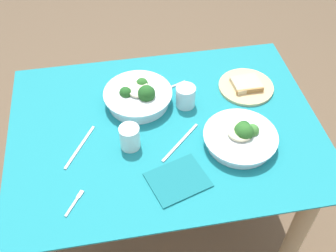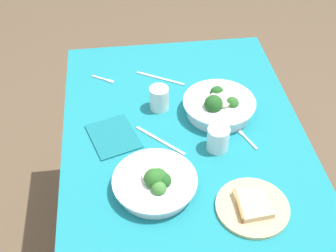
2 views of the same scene
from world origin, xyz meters
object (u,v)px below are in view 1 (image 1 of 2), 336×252
at_px(fork_by_far_bowl, 173,86).
at_px(table_knife_left, 180,142).
at_px(water_glass_side, 130,137).
at_px(napkin_folded_upper, 177,180).
at_px(broccoli_bowl_far, 138,96).
at_px(fork_by_near_bowl, 75,202).
at_px(broccoli_bowl_near, 241,137).
at_px(bread_side_plate, 246,86).
at_px(water_glass_center, 186,96).
at_px(table_knife_right, 80,147).

xyz_separation_m(fork_by_far_bowl, table_knife_left, (-0.03, -0.30, -0.00)).
relative_size(water_glass_side, napkin_folded_upper, 0.48).
distance_m(broccoli_bowl_far, water_glass_side, 0.22).
xyz_separation_m(broccoli_bowl_far, fork_by_far_bowl, (0.15, 0.07, -0.03)).
height_order(fork_by_near_bowl, table_knife_left, same).
xyz_separation_m(broccoli_bowl_near, bread_side_plate, (0.11, 0.28, -0.02)).
bearing_deg(fork_by_near_bowl, water_glass_side, -12.03).
relative_size(broccoli_bowl_near, bread_side_plate, 1.19).
distance_m(bread_side_plate, fork_by_near_bowl, 0.81).
distance_m(water_glass_center, fork_by_far_bowl, 0.12).
height_order(broccoli_bowl_near, water_glass_center, broccoli_bowl_near).
distance_m(bread_side_plate, water_glass_side, 0.54).
bearing_deg(table_knife_left, fork_by_far_bowl, 40.64).
bearing_deg(table_knife_right, broccoli_bowl_far, 159.56).
bearing_deg(napkin_folded_upper, table_knife_left, 75.28).
relative_size(water_glass_center, table_knife_left, 0.40).
bearing_deg(water_glass_center, fork_by_far_bowl, 105.14).
height_order(broccoli_bowl_far, bread_side_plate, broccoli_bowl_far).
xyz_separation_m(bread_side_plate, water_glass_side, (-0.49, -0.22, 0.03)).
xyz_separation_m(broccoli_bowl_near, fork_by_near_bowl, (-0.58, -0.15, -0.03)).
distance_m(broccoli_bowl_far, bread_side_plate, 0.44).
distance_m(table_knife_left, table_knife_right, 0.35).
height_order(bread_side_plate, napkin_folded_upper, bread_side_plate).
distance_m(broccoli_bowl_far, table_knife_left, 0.26).
relative_size(broccoli_bowl_near, table_knife_left, 1.22).
bearing_deg(broccoli_bowl_far, table_knife_left, -62.24).
bearing_deg(napkin_folded_upper, broccoli_bowl_far, 101.45).
distance_m(water_glass_center, water_glass_side, 0.29).
bearing_deg(water_glass_side, broccoli_bowl_near, -8.00).
height_order(broccoli_bowl_far, water_glass_center, broccoli_bowl_far).
bearing_deg(broccoli_bowl_far, water_glass_side, -104.72).
bearing_deg(broccoli_bowl_near, broccoli_bowl_far, 141.06).
bearing_deg(table_knife_right, napkin_folded_upper, 87.89).
height_order(broccoli_bowl_near, table_knife_left, broccoli_bowl_near).
relative_size(broccoli_bowl_near, napkin_folded_upper, 1.41).
bearing_deg(table_knife_left, broccoli_bowl_near, -54.29).
distance_m(broccoli_bowl_near, fork_by_far_bowl, 0.38).
distance_m(fork_by_far_bowl, table_knife_right, 0.46).
height_order(fork_by_far_bowl, fork_by_near_bowl, same).
bearing_deg(table_knife_right, water_glass_side, 112.96).
bearing_deg(table_knife_left, broccoli_bowl_far, 73.61).
height_order(bread_side_plate, fork_by_near_bowl, bread_side_plate).
height_order(table_knife_right, napkin_folded_upper, napkin_folded_upper).
xyz_separation_m(water_glass_side, fork_by_near_bowl, (-0.20, -0.20, -0.04)).
height_order(fork_by_far_bowl, table_knife_right, same).
relative_size(water_glass_side, fork_by_far_bowl, 0.86).
distance_m(broccoli_bowl_far, napkin_folded_upper, 0.39).
height_order(water_glass_side, table_knife_left, water_glass_side).
distance_m(fork_by_far_bowl, napkin_folded_upper, 0.46).
distance_m(bread_side_plate, water_glass_center, 0.27).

